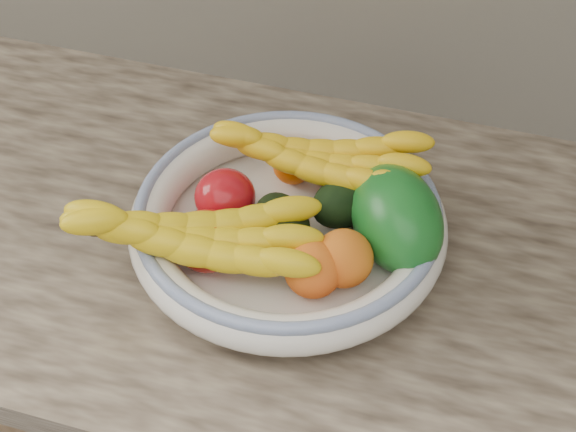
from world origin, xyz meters
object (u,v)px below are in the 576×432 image
at_px(fruit_bowl, 288,223).
at_px(banana_bunch_back, 318,163).
at_px(banana_bunch_front, 194,241).
at_px(green_mango, 396,218).

bearing_deg(fruit_bowl, banana_bunch_back, 76.54).
relative_size(fruit_bowl, banana_bunch_front, 1.25).
distance_m(fruit_bowl, green_mango, 0.13).
height_order(fruit_bowl, green_mango, green_mango).
xyz_separation_m(fruit_bowl, banana_bunch_front, (-0.09, -0.09, 0.03)).
distance_m(banana_bunch_back, banana_bunch_front, 0.19).
bearing_deg(banana_bunch_back, fruit_bowl, -106.00).
height_order(fruit_bowl, banana_bunch_front, banana_bunch_front).
bearing_deg(banana_bunch_back, banana_bunch_front, -124.80).
bearing_deg(banana_bunch_front, fruit_bowl, 31.61).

